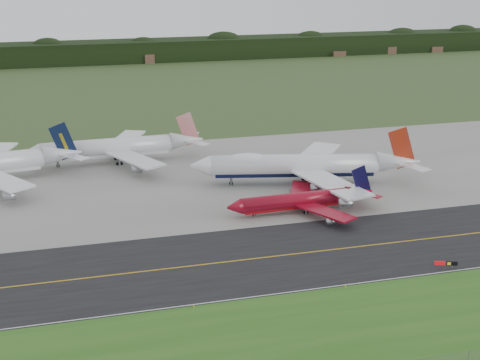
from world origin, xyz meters
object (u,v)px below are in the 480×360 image
(taxiway_sign, at_px, (446,263))
(jet_ba_747, at_px, (303,165))
(jet_red_737, at_px, (303,200))
(jet_star_tail, at_px, (117,147))

(taxiway_sign, bearing_deg, jet_ba_747, 99.93)
(jet_ba_747, relative_size, jet_red_737, 1.64)
(jet_red_737, bearing_deg, taxiway_sign, -65.69)
(jet_ba_747, xyz_separation_m, taxiway_sign, (9.83, -56.17, -4.30))
(jet_ba_747, height_order, jet_star_tail, jet_ba_747)
(jet_ba_747, height_order, jet_red_737, jet_ba_747)
(jet_red_737, xyz_separation_m, jet_star_tail, (-39.87, 52.33, 1.86))
(jet_red_737, bearing_deg, jet_star_tail, 127.30)
(jet_star_tail, distance_m, taxiway_sign, 105.76)
(jet_ba_747, distance_m, taxiway_sign, 57.19)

